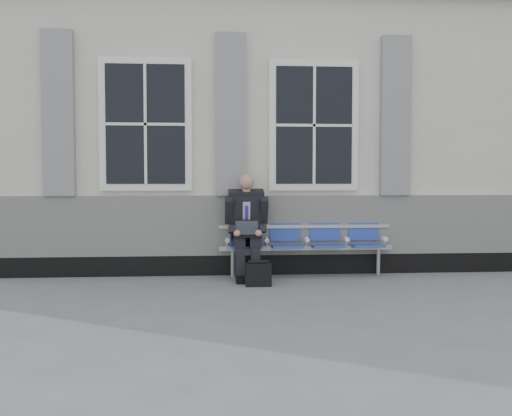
{
  "coord_description": "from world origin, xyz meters",
  "views": [
    {
      "loc": [
        -1.17,
        -7.08,
        1.46
      ],
      "look_at": [
        -0.56,
        0.9,
        1.04
      ],
      "focal_mm": 40.0,
      "sensor_mm": 36.0,
      "label": 1
    }
  ],
  "objects": [
    {
      "name": "station_building",
      "position": [
        -0.02,
        3.47,
        2.22
      ],
      "size": [
        14.4,
        4.4,
        4.49
      ],
      "color": "silver",
      "rests_on": "ground"
    },
    {
      "name": "ground",
      "position": [
        0.0,
        0.0,
        0.0
      ],
      "size": [
        70.0,
        70.0,
        0.0
      ],
      "primitive_type": "plane",
      "color": "slate",
      "rests_on": "ground"
    },
    {
      "name": "bench",
      "position": [
        0.22,
        1.32,
        0.55
      ],
      "size": [
        2.6,
        0.47,
        0.91
      ],
      "color": "#9EA0A3",
      "rests_on": "ground"
    },
    {
      "name": "businessman",
      "position": [
        -0.68,
        1.18,
        0.81
      ],
      "size": [
        0.63,
        0.85,
        1.53
      ],
      "color": "black",
      "rests_on": "ground"
    },
    {
      "name": "briefcase",
      "position": [
        -0.56,
        0.53,
        0.16
      ],
      "size": [
        0.35,
        0.15,
        0.36
      ],
      "color": "black",
      "rests_on": "ground"
    }
  ]
}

